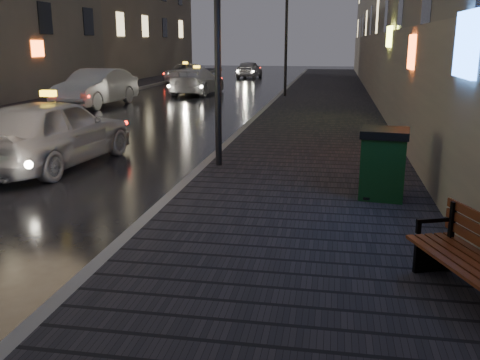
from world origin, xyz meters
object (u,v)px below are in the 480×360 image
(car_left_mid, at_px, (96,88))
(taxi_mid, at_px, (197,81))
(bench, at_px, (476,260))
(car_far, at_px, (249,69))
(lamp_near, at_px, (217,9))
(taxi_near, at_px, (52,132))
(trash_bin, at_px, (383,163))
(lamp_far, at_px, (286,28))
(taxi_far, at_px, (186,73))

(car_left_mid, bearing_deg, taxi_mid, 69.67)
(bench, relative_size, car_far, 0.46)
(lamp_near, xyz_separation_m, taxi_near, (-3.91, -0.17, -2.67))
(trash_bin, bearing_deg, taxi_mid, 120.68)
(trash_bin, distance_m, car_far, 34.66)
(trash_bin, height_order, taxi_mid, taxi_mid)
(taxi_mid, bearing_deg, car_left_mid, 68.58)
(taxi_near, bearing_deg, lamp_far, -97.98)
(lamp_near, xyz_separation_m, trash_bin, (3.39, -2.02, -2.72))
(lamp_near, height_order, taxi_mid, lamp_near)
(trash_bin, relative_size, taxi_mid, 0.25)
(bench, height_order, taxi_mid, taxi_mid)
(lamp_near, bearing_deg, car_far, 97.80)
(car_left_mid, distance_m, taxi_far, 15.47)
(taxi_mid, xyz_separation_m, car_far, (0.70, 14.09, -0.05))
(lamp_near, relative_size, bench, 2.91)
(bench, relative_size, taxi_far, 0.39)
(taxi_far, bearing_deg, taxi_near, -77.62)
(lamp_near, xyz_separation_m, taxi_mid, (-5.05, 17.68, -2.78))
(lamp_near, distance_m, taxi_far, 28.20)
(taxi_mid, bearing_deg, taxi_far, -66.47)
(lamp_near, distance_m, lamp_far, 16.00)
(car_left_mid, relative_size, taxi_mid, 1.02)
(taxi_far, bearing_deg, trash_bin, -64.76)
(bench, relative_size, car_left_mid, 0.36)
(car_far, bearing_deg, taxi_mid, 90.87)
(trash_bin, relative_size, car_far, 0.31)
(lamp_far, relative_size, trash_bin, 4.30)
(bench, xyz_separation_m, car_left_mid, (-12.15, 17.15, 0.23))
(taxi_mid, bearing_deg, taxi_near, 97.82)
(car_left_mid, height_order, taxi_mid, car_left_mid)
(taxi_near, height_order, car_left_mid, car_left_mid)
(car_far, bearing_deg, lamp_far, 109.14)
(lamp_far, distance_m, car_far, 16.60)
(bench, distance_m, car_left_mid, 21.02)
(taxi_near, bearing_deg, car_far, -83.58)
(bench, relative_size, trash_bin, 1.48)
(taxi_far, bearing_deg, taxi_mid, -67.41)
(car_left_mid, bearing_deg, trash_bin, -44.08)
(lamp_near, distance_m, car_far, 32.19)
(trash_bin, distance_m, car_left_mid, 17.61)
(lamp_near, relative_size, lamp_far, 1.00)
(lamp_far, xyz_separation_m, taxi_mid, (-5.05, 1.68, -2.78))
(car_left_mid, bearing_deg, lamp_far, 35.20)
(car_left_mid, xyz_separation_m, taxi_mid, (3.03, 6.33, -0.11))
(bench, bearing_deg, car_left_mid, 104.40)
(bench, distance_m, taxi_mid, 25.19)
(lamp_near, bearing_deg, taxi_near, -177.54)
(trash_bin, xyz_separation_m, taxi_mid, (-8.44, 19.69, -0.06))
(car_far, bearing_deg, bench, 106.33)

